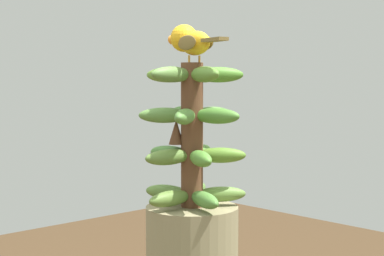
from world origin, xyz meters
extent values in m
cylinder|color=brown|center=(0.00, 0.00, 1.23)|extent=(0.05, 0.05, 0.34)
ellipsoid|color=#517B34|center=(0.06, 0.04, 1.09)|extent=(0.12, 0.10, 0.04)
ellipsoid|color=#577E36|center=(-0.02, 0.07, 1.09)|extent=(0.07, 0.13, 0.04)
ellipsoid|color=#5A7A33|center=(-0.07, 0.00, 1.09)|extent=(0.12, 0.04, 0.04)
ellipsoid|color=#4D8235|center=(-0.02, -0.07, 1.09)|extent=(0.07, 0.13, 0.04)
ellipsoid|color=olive|center=(0.06, -0.04, 1.09)|extent=(0.12, 0.10, 0.04)
ellipsoid|color=#538B38|center=(0.06, 0.03, 1.18)|extent=(0.13, 0.09, 0.04)
ellipsoid|color=#4D843A|center=(-0.01, 0.07, 1.18)|extent=(0.06, 0.13, 0.04)
ellipsoid|color=#597B34|center=(-0.07, 0.01, 1.18)|extent=(0.13, 0.05, 0.04)
ellipsoid|color=#508A33|center=(-0.03, -0.06, 1.18)|extent=(0.09, 0.13, 0.04)
ellipsoid|color=#578529|center=(0.05, -0.05, 1.18)|extent=(0.11, 0.11, 0.04)
ellipsoid|color=#528239|center=(0.07, 0.00, 1.28)|extent=(0.12, 0.04, 0.04)
ellipsoid|color=#4A8632|center=(0.02, 0.06, 1.28)|extent=(0.08, 0.13, 0.04)
ellipsoid|color=#54813A|center=(-0.05, 0.04, 1.28)|extent=(0.12, 0.11, 0.04)
ellipsoid|color=#52863A|center=(-0.06, -0.04, 1.28)|extent=(0.12, 0.10, 0.04)
ellipsoid|color=#4A8130|center=(0.02, -0.06, 1.28)|extent=(0.07, 0.13, 0.04)
ellipsoid|color=olive|center=(-0.02, 0.06, 1.37)|extent=(0.07, 0.13, 0.04)
ellipsoid|color=#577F3B|center=(-0.06, 0.00, 1.37)|extent=(0.12, 0.04, 0.04)
ellipsoid|color=#548130|center=(-0.02, -0.06, 1.37)|extent=(0.07, 0.13, 0.04)
ellipsoid|color=#4A8229|center=(0.05, -0.04, 1.37)|extent=(0.12, 0.10, 0.04)
ellipsoid|color=#517E37|center=(0.05, 0.04, 1.37)|extent=(0.12, 0.10, 0.04)
cone|color=brown|center=(-0.02, 0.03, 1.24)|extent=(0.04, 0.04, 0.06)
cylinder|color=#C68933|center=(0.01, -0.01, 1.41)|extent=(0.01, 0.01, 0.02)
cylinder|color=#C68933|center=(-0.02, -0.01, 1.41)|extent=(0.00, 0.01, 0.02)
ellipsoid|color=gold|center=(0.00, -0.01, 1.45)|extent=(0.07, 0.11, 0.06)
ellipsoid|color=brown|center=(0.02, -0.02, 1.45)|extent=(0.03, 0.08, 0.03)
ellipsoid|color=brown|center=(-0.03, -0.01, 1.45)|extent=(0.03, 0.08, 0.03)
cube|color=brown|center=(-0.02, -0.10, 1.45)|extent=(0.04, 0.08, 0.01)
sphere|color=gold|center=(0.01, 0.04, 1.46)|extent=(0.07, 0.07, 0.07)
sphere|color=black|center=(-0.02, 0.05, 1.47)|extent=(0.01, 0.01, 0.01)
cone|color=orange|center=(0.02, 0.08, 1.46)|extent=(0.03, 0.04, 0.02)
camera|label=1|loc=(-0.99, -1.05, 1.36)|focal=57.08mm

